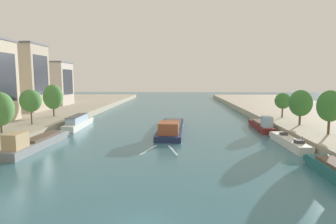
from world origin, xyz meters
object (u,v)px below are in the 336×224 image
(moored_boat_right_near, at_px, (261,125))
(tree_left_nearest, at_px, (31,101))
(moored_boat_right_lone, at_px, (289,142))
(moored_boat_left_second, at_px, (35,142))
(tree_right_past_mid, at_px, (301,103))
(barge_midriver, at_px, (171,128))
(tree_right_end_of_row, at_px, (283,101))
(tree_right_distant, at_px, (330,106))
(tree_left_end_of_row, at_px, (0,109))
(moored_boat_left_downstream, at_px, (78,122))
(tree_left_distant, at_px, (53,97))

(moored_boat_right_near, height_order, tree_left_nearest, tree_left_nearest)
(moored_boat_right_lone, bearing_deg, moored_boat_left_second, -175.11)
(moored_boat_right_lone, bearing_deg, tree_right_past_mid, 60.52)
(barge_midriver, xyz_separation_m, tree_right_end_of_row, (25.36, 10.24, 4.60))
(tree_right_distant, relative_size, tree_right_end_of_row, 1.25)
(tree_left_nearest, xyz_separation_m, tree_right_past_mid, (52.10, 1.25, -0.40))
(tree_right_distant, bearing_deg, tree_right_past_mid, 95.00)
(moored_boat_left_second, height_order, tree_right_past_mid, tree_right_past_mid)
(tree_left_end_of_row, xyz_separation_m, tree_right_end_of_row, (53.07, 20.56, -0.14))
(moored_boat_right_near, height_order, tree_right_distant, tree_right_distant)
(moored_boat_left_second, bearing_deg, tree_right_end_of_row, 28.20)
(moored_boat_left_downstream, relative_size, tree_right_past_mid, 2.21)
(moored_boat_left_second, height_order, tree_left_end_of_row, tree_left_end_of_row)
(tree_left_nearest, height_order, tree_right_past_mid, tree_left_nearest)
(tree_left_distant, bearing_deg, barge_midriver, -19.67)
(barge_midriver, bearing_deg, moored_boat_right_near, 10.27)
(moored_boat_right_near, bearing_deg, tree_left_nearest, -173.82)
(moored_boat_right_near, bearing_deg, moored_boat_left_downstream, 178.51)
(tree_right_distant, relative_size, tree_right_past_mid, 1.05)
(barge_midriver, xyz_separation_m, tree_left_nearest, (-27.22, -1.58, 5.41))
(moored_boat_left_downstream, distance_m, tree_left_end_of_row, 17.13)
(tree_left_distant, distance_m, tree_right_past_mid, 53.91)
(tree_left_end_of_row, distance_m, tree_right_distant, 53.40)
(barge_midriver, relative_size, tree_right_end_of_row, 4.06)
(tree_left_end_of_row, xyz_separation_m, tree_right_distant, (53.38, 0.95, 0.60))
(moored_boat_right_lone, xyz_separation_m, tree_left_end_of_row, (-46.68, 0.49, 4.95))
(moored_boat_left_downstream, height_order, tree_right_distant, tree_right_distant)
(tree_left_nearest, xyz_separation_m, tree_left_distant, (-0.81, 11.60, -0.01))
(tree_right_distant, bearing_deg, barge_midriver, 159.96)
(tree_left_end_of_row, relative_size, tree_right_end_of_row, 1.20)
(tree_right_end_of_row, bearing_deg, moored_boat_right_near, -134.04)
(tree_right_distant, xyz_separation_m, tree_right_end_of_row, (-0.32, 19.61, -0.74))
(moored_boat_right_near, height_order, tree_left_end_of_row, tree_left_end_of_row)
(moored_boat_left_second, bearing_deg, moored_boat_right_lone, 4.89)
(moored_boat_right_lone, distance_m, tree_right_end_of_row, 22.51)
(moored_boat_left_downstream, bearing_deg, tree_right_past_mid, -6.01)
(moored_boat_left_downstream, xyz_separation_m, tree_left_end_of_row, (-7.53, -14.72, 4.46))
(tree_left_nearest, bearing_deg, moored_boat_left_second, -60.54)
(moored_boat_right_lone, xyz_separation_m, tree_right_distant, (6.70, 1.43, 5.54))
(barge_midriver, height_order, tree_right_past_mid, tree_right_past_mid)
(tree_left_nearest, xyz_separation_m, tree_right_distant, (52.89, -7.78, -0.07))
(moored_boat_right_lone, relative_size, tree_right_distant, 1.80)
(moored_boat_left_second, distance_m, tree_right_past_mid, 47.33)
(moored_boat_right_lone, relative_size, tree_left_end_of_row, 1.88)
(tree_right_distant, bearing_deg, tree_right_end_of_row, 90.92)
(moored_boat_left_downstream, xyz_separation_m, moored_boat_right_near, (38.91, -1.01, -0.18))
(moored_boat_left_downstream, xyz_separation_m, moored_boat_right_lone, (39.15, -15.20, -0.48))
(moored_boat_right_lone, bearing_deg, barge_midriver, 150.36)
(tree_right_distant, bearing_deg, tree_left_distant, 160.15)
(tree_left_end_of_row, bearing_deg, tree_left_nearest, 86.75)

